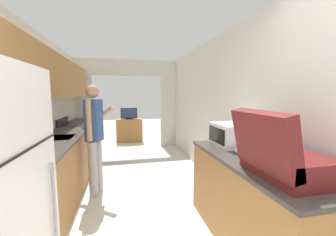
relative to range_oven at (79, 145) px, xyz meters
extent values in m
cube|color=silver|center=(-0.34, -1.92, 0.79)|extent=(0.06, 7.69, 2.50)
cube|color=#9E6B38|center=(-0.15, -0.84, 1.36)|extent=(0.32, 4.03, 0.67)
cube|color=silver|center=(2.50, -1.92, 0.79)|extent=(0.06, 7.69, 2.50)
cube|color=silver|center=(-0.18, 1.36, 0.56)|extent=(0.65, 0.06, 2.05)
cube|color=silver|center=(2.35, 1.36, 0.56)|extent=(0.65, 0.06, 2.05)
cube|color=silver|center=(1.08, 1.36, 1.81)|extent=(3.18, 0.06, 0.45)
cube|color=#9E6B38|center=(-0.01, -1.62, -0.02)|extent=(0.60, 2.47, 0.88)
cube|color=#3D3833|center=(-0.01, -1.62, 0.44)|extent=(0.62, 2.48, 0.03)
cube|color=#9E6B38|center=(-0.01, 0.78, -0.02)|extent=(0.60, 0.79, 0.88)
cube|color=#3D3833|center=(-0.01, 0.78, 0.44)|extent=(0.62, 0.80, 0.03)
cube|color=#9EA3A8|center=(-0.01, -1.32, 0.45)|extent=(0.42, 0.44, 0.00)
cube|color=#9E6B38|center=(2.17, -2.84, -0.02)|extent=(0.60, 1.71, 0.88)
cube|color=#3D3833|center=(2.17, -2.84, 0.44)|extent=(0.62, 1.74, 0.03)
cube|color=black|center=(0.42, -3.25, 0.78)|extent=(0.01, 0.73, 0.01)
cylinder|color=#99999E|center=(0.43, -3.01, 0.26)|extent=(0.02, 0.02, 0.69)
cube|color=black|center=(0.00, 0.00, -0.01)|extent=(0.62, 0.77, 0.92)
cube|color=black|center=(0.32, 0.00, -0.01)|extent=(0.01, 0.52, 0.28)
cylinder|color=#B7B7BC|center=(0.34, 0.00, 0.22)|extent=(0.02, 0.61, 0.02)
cube|color=black|center=(-0.29, 0.00, 0.52)|extent=(0.04, 0.77, 0.14)
cylinder|color=#232328|center=(0.13, -0.17, 0.45)|extent=(0.16, 0.16, 0.01)
cylinder|color=#232328|center=(0.13, 0.17, 0.45)|extent=(0.16, 0.16, 0.01)
cylinder|color=#232328|center=(-0.12, -0.17, 0.45)|extent=(0.16, 0.16, 0.01)
cylinder|color=#232328|center=(-0.12, 0.17, 0.45)|extent=(0.16, 0.16, 0.01)
cylinder|color=#9E9E9E|center=(0.48, -1.40, -0.04)|extent=(0.17, 0.17, 0.84)
cylinder|color=#9E9E9E|center=(0.53, -1.24, -0.04)|extent=(0.17, 0.17, 0.84)
cube|color=#335193|center=(0.50, -1.32, 0.69)|extent=(0.27, 0.27, 0.63)
cylinder|color=tan|center=(0.46, -1.46, 0.71)|extent=(0.10, 0.10, 0.60)
cylinder|color=tan|center=(0.55, -1.19, 0.71)|extent=(0.53, 0.25, 0.41)
sphere|color=tan|center=(0.50, -1.32, 1.12)|extent=(0.19, 0.19, 0.19)
cube|color=#5B1919|center=(2.17, -3.28, 0.55)|extent=(0.44, 0.61, 0.19)
cube|color=#5B1919|center=(1.94, -3.28, 0.74)|extent=(0.19, 0.61, 0.45)
cube|color=#2D2D33|center=(2.17, -2.96, 0.69)|extent=(0.27, 0.02, 0.10)
cube|color=white|center=(2.25, -2.29, 0.59)|extent=(0.40, 0.49, 0.27)
cube|color=black|center=(2.05, -2.34, 0.59)|extent=(0.01, 0.29, 0.18)
cube|color=#38383D|center=(2.05, -2.13, 0.59)|extent=(0.01, 0.10, 0.19)
cube|color=#2D4C99|center=(2.19, -2.74, 0.46)|extent=(0.18, 0.29, 0.02)
cube|color=white|center=(2.19, -2.74, 0.49)|extent=(0.22, 0.28, 0.03)
cube|color=#9E6B38|center=(1.13, 2.18, -0.09)|extent=(0.83, 0.42, 0.74)
cube|color=black|center=(1.13, 2.14, 0.29)|extent=(0.23, 0.16, 0.02)
cube|color=black|center=(1.13, 2.14, 0.47)|extent=(0.53, 0.04, 0.34)
cube|color=navy|center=(1.13, 2.12, 0.47)|extent=(0.48, 0.01, 0.30)
cube|color=#B7B7BC|center=(0.05, 0.63, 0.45)|extent=(0.14, 0.23, 0.00)
cube|color=black|center=(0.05, 0.45, 0.46)|extent=(0.07, 0.11, 0.02)
camera|label=1|loc=(0.94, -4.58, 1.09)|focal=22.00mm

